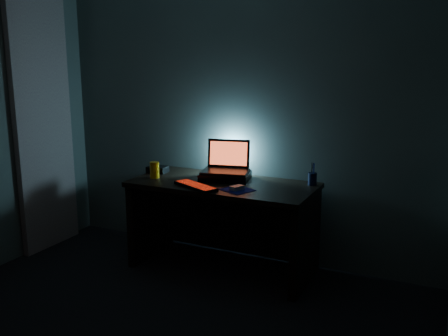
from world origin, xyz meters
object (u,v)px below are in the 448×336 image
laptop (227,164)px  router (158,169)px  keyboard (196,186)px  juice_glass (154,170)px  mouse (237,188)px  pen_cup (312,179)px

laptop → router: 0.65m
router → keyboard: bearing=-36.1°
juice_glass → router: 0.21m
mouse → laptop: bearing=149.4°
mouse → router: bearing=-173.2°
mouse → router: size_ratio=0.57×
pen_cup → router: (-1.36, -0.15, -0.02)m
mouse → pen_cup: (0.48, 0.40, 0.03)m
keyboard → pen_cup: size_ratio=4.29×
keyboard → juice_glass: bearing=-171.4°
keyboard → mouse: (0.32, 0.07, 0.01)m
laptop → keyboard: bearing=-115.3°
keyboard → pen_cup: 0.93m
mouse → juice_glass: 0.80m
keyboard → mouse: 0.33m
mouse → juice_glass: size_ratio=0.76×
laptop → juice_glass: size_ratio=3.15×
laptop → juice_glass: bearing=-168.3°
laptop → keyboard: 0.41m
pen_cup → juice_glass: (-1.27, -0.34, 0.02)m
keyboard → juice_glass: juice_glass is taller
mouse → juice_glass: (-0.79, 0.06, 0.05)m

